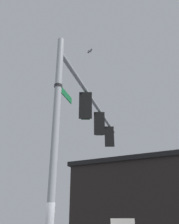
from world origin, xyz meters
The scene contains 8 objects.
signal_pole centered at (0.00, 0.00, 3.88)m, with size 0.22×0.22×7.76m, color #ADB2B7.
mast_arm centered at (1.27, 4.04, 7.21)m, with size 0.17×0.17×8.47m, color #ADB2B7.
traffic_light_nearest_pole centered at (0.81, 2.61, 6.43)m, with size 0.54×0.49×1.31m.
traffic_light_mid_inner centered at (1.47, 4.70, 6.43)m, with size 0.54×0.49×1.31m.
traffic_light_mid_outer centered at (2.13, 6.79, 6.43)m, with size 0.54×0.49×1.31m.
street_name_sign centered at (0.11, 0.34, 5.93)m, with size 0.48×1.20×0.22m.
bird_flying centered at (1.00, 4.05, 10.47)m, with size 0.31×0.34×0.10m.
storefront_building centered at (5.69, 11.23, 2.88)m, with size 12.50×11.51×5.73m.
Camera 1 is at (0.98, -6.51, 2.15)m, focal length 38.26 mm.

